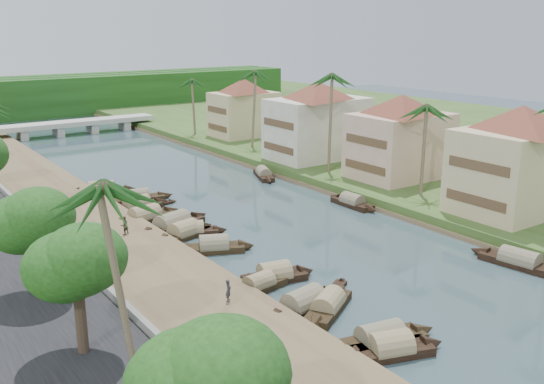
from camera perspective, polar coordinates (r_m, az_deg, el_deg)
ground at (r=51.00m, az=7.64°, el=-6.07°), size 220.00×220.00×0.00m
left_bank at (r=59.86m, az=-17.38°, el=-2.98°), size 10.00×180.00×0.80m
right_bank at (r=77.21m, az=8.02°, el=1.80°), size 16.00×180.00×1.20m
retaining_wall at (r=58.55m, az=-21.35°, el=-2.78°), size 0.40×180.00×1.10m
far_right_fill at (r=105.58m, az=22.94°, el=4.38°), size 60.00×220.00×1.15m
treeline at (r=139.23m, az=-21.64°, el=8.33°), size 120.00×14.00×8.00m
bridge at (r=112.71m, az=-18.03°, el=6.06°), size 28.00×4.00×2.40m
building_near at (r=62.20m, az=22.16°, el=2.98°), size 14.85×14.85×10.20m
building_mid at (r=72.65m, az=11.99°, el=5.22°), size 14.11×14.11×9.70m
building_far at (r=82.00m, az=4.34°, el=6.83°), size 15.59×15.59×10.20m
building_distant at (r=98.71m, az=-2.66°, el=8.01°), size 12.62×12.62×9.20m
sampan_0 at (r=37.83m, az=10.18°, el=-13.51°), size 8.17×3.09×2.12m
sampan_1 at (r=36.95m, az=11.06°, el=-14.30°), size 7.25×3.76×2.13m
sampan_2 at (r=41.44m, az=5.32°, el=-10.63°), size 7.23×5.17×2.02m
sampan_3 at (r=41.57m, az=2.99°, el=-10.48°), size 8.34×3.06×2.20m
sampan_4 at (r=44.31m, az=-1.22°, el=-8.78°), size 6.32×2.23×1.82m
sampan_5 at (r=45.83m, az=0.24°, el=-7.91°), size 6.95×2.97×2.17m
sampan_6 at (r=51.78m, az=-5.49°, el=-5.17°), size 7.20×4.50×2.16m
sampan_7 at (r=55.95m, az=-7.68°, el=-3.67°), size 6.95×4.12×1.90m
sampan_8 at (r=55.49m, az=-8.28°, el=-3.84°), size 7.48×3.59×2.25m
sampan_9 at (r=57.91m, az=-9.35°, el=-3.06°), size 9.57×4.61×2.37m
sampan_10 at (r=60.78m, az=-11.86°, el=-2.30°), size 8.47×3.06×2.28m
sampan_11 at (r=64.68m, az=-12.62°, el=-1.27°), size 7.44×1.99×2.14m
sampan_12 at (r=67.41m, az=-12.79°, el=-0.60°), size 8.94×2.90×2.11m
sampan_13 at (r=71.55m, az=-15.70°, el=0.13°), size 8.31×4.89×2.27m
sampan_14 at (r=52.29m, az=22.26°, el=-6.10°), size 2.86×8.85×2.12m
sampan_15 at (r=64.84m, az=7.57°, el=-0.98°), size 1.75×7.28×1.98m
sampan_16 at (r=76.43m, az=-0.78°, el=1.67°), size 4.11×7.63×1.91m
canoe_1 at (r=44.24m, az=5.78°, el=-9.33°), size 4.96×3.34×0.85m
canoe_2 at (r=65.58m, az=-10.85°, el=-1.22°), size 5.24×1.25×0.75m
palm_1 at (r=64.46m, az=14.32°, el=7.58°), size 3.20×3.20×10.87m
palm_2 at (r=73.29m, az=5.59°, el=10.63°), size 3.20×3.20×13.20m
palm_3 at (r=88.71m, az=-1.85°, el=11.05°), size 3.20×3.20×12.46m
palm_4 at (r=28.31m, az=-14.18°, el=0.27°), size 3.20×3.20×11.77m
palm_7 at (r=100.31m, az=-7.45°, el=10.30°), size 3.20×3.20×10.40m
tree_0 at (r=21.52m, az=-6.08°, el=-17.31°), size 4.68×4.68×7.58m
tree_1 at (r=33.47m, az=-17.99°, el=-6.44°), size 4.51×4.51×7.08m
tree_2 at (r=41.77m, az=-21.74°, el=-2.60°), size 4.69×4.69×7.04m
tree_6 at (r=86.16m, az=6.40°, el=7.16°), size 5.03×5.03×7.29m
person_near at (r=40.85m, az=-4.12°, el=-9.22°), size 0.64×0.65×1.52m
person_far at (r=54.79m, az=-13.75°, el=-3.07°), size 0.96×0.85×1.62m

